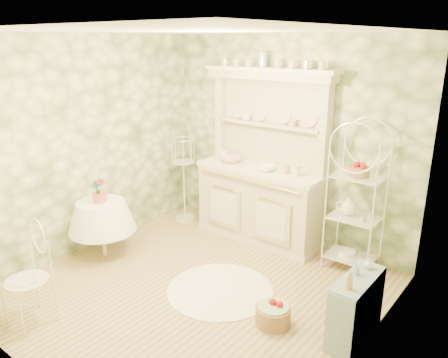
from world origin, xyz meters
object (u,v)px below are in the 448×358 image
Objects in this scene: round_table at (103,227)px; floor_basket at (273,315)px; kitchen_dresser at (261,158)px; birdcage_stand at (184,171)px; side_shelf at (356,307)px; bakers_rack at (356,198)px; cafe_chair at (27,285)px.

round_table is 2.44× the size of floor_basket.
kitchen_dresser is at bearing 52.44° from round_table.
side_shelf is at bearing -18.61° from birdcage_stand.
side_shelf is 0.98× the size of round_table.
cafe_chair is (-1.99, -2.93, -0.50)m from bakers_rack.
side_shelf is at bearing -67.90° from bakers_rack.
birdcage_stand is 4.90× the size of floor_basket.
kitchen_dresser is 1.35m from bakers_rack.
kitchen_dresser is at bearing 128.34° from floor_basket.
side_shelf is (1.88, -1.21, -0.82)m from kitchen_dresser.
cafe_chair reaches higher than round_table.
cafe_chair is (-2.54, -1.73, 0.08)m from side_shelf.
kitchen_dresser is 2.19m from floor_basket.
kitchen_dresser reaches higher than cafe_chair.
kitchen_dresser reaches higher than floor_basket.
floor_basket is (-0.68, -0.30, -0.22)m from side_shelf.
cafe_chair is at bearing -138.60° from side_shelf.
kitchen_dresser is 2.38m from side_shelf.
bakers_rack is (1.33, -0.01, -0.24)m from kitchen_dresser.
bakers_rack reaches higher than floor_basket.
round_table reaches higher than side_shelf.
kitchen_dresser is 3.05× the size of side_shelf.
kitchen_dresser is at bearing 154.28° from side_shelf.
birdcage_stand is (-0.59, 2.78, 0.37)m from cafe_chair.
floor_basket is (2.45, -1.35, -0.67)m from birdcage_stand.
side_shelf is 0.93× the size of cafe_chair.
round_table is (-3.14, -0.42, 0.06)m from side_shelf.
birdcage_stand is at bearing -179.16° from bakers_rack.
bakers_rack is at bearing 84.85° from floor_basket.
bakers_rack is at bearing 64.48° from cafe_chair.
kitchen_dresser is at bearing 177.07° from bakers_rack.
round_table is 1.53m from birdcage_stand.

